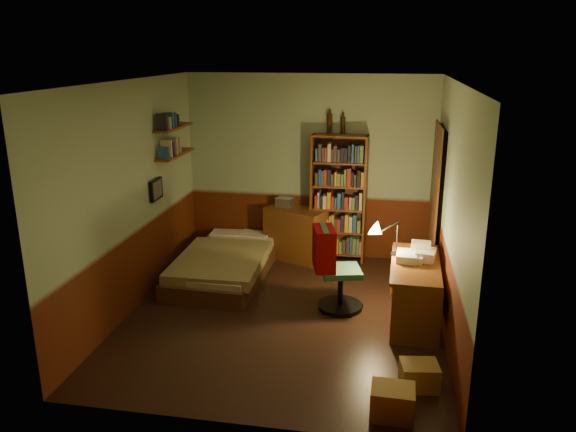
% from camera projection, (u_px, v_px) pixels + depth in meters
% --- Properties ---
extents(floor, '(3.50, 4.00, 0.02)m').
position_uv_depth(floor, '(284.00, 315.00, 6.44)').
color(floor, black).
rests_on(floor, ground).
extents(ceiling, '(3.50, 4.00, 0.02)m').
position_uv_depth(ceiling, '(284.00, 81.00, 5.69)').
color(ceiling, silver).
rests_on(ceiling, wall_back).
extents(wall_back, '(3.50, 0.02, 2.60)m').
position_uv_depth(wall_back, '(310.00, 167.00, 7.96)').
color(wall_back, gray).
rests_on(wall_back, ground).
extents(wall_left, '(0.02, 4.00, 2.60)m').
position_uv_depth(wall_left, '(131.00, 198.00, 6.36)').
color(wall_left, gray).
rests_on(wall_left, ground).
extents(wall_right, '(0.02, 4.00, 2.60)m').
position_uv_depth(wall_right, '(452.00, 213.00, 5.77)').
color(wall_right, gray).
rests_on(wall_right, ground).
extents(wall_front, '(3.50, 0.02, 2.60)m').
position_uv_depth(wall_front, '(235.00, 277.00, 4.17)').
color(wall_front, gray).
rests_on(wall_front, ground).
extents(doorway, '(0.06, 0.90, 2.00)m').
position_uv_depth(doorway, '(436.00, 207.00, 7.09)').
color(doorway, black).
rests_on(doorway, ground).
extents(door_trim, '(0.02, 0.98, 2.08)m').
position_uv_depth(door_trim, '(433.00, 207.00, 7.10)').
color(door_trim, '#422514').
rests_on(door_trim, ground).
extents(bed, '(1.11, 1.98, 0.58)m').
position_uv_depth(bed, '(225.00, 255.00, 7.43)').
color(bed, olive).
rests_on(bed, ground).
extents(dresser, '(0.94, 0.71, 0.75)m').
position_uv_depth(dresser, '(296.00, 234.00, 8.02)').
color(dresser, '#5D3113').
rests_on(dresser, ground).
extents(mini_stereo, '(0.27, 0.23, 0.12)m').
position_uv_depth(mini_stereo, '(285.00, 202.00, 8.04)').
color(mini_stereo, '#B2B2B7').
rests_on(mini_stereo, dresser).
extents(bookshelf, '(0.79, 0.30, 1.80)m').
position_uv_depth(bookshelf, '(339.00, 199.00, 7.85)').
color(bookshelf, '#5D3113').
rests_on(bookshelf, ground).
extents(bottle_left, '(0.09, 0.09, 0.27)m').
position_uv_depth(bottle_left, '(330.00, 123.00, 7.68)').
color(bottle_left, black).
rests_on(bottle_left, bookshelf).
extents(bottle_right, '(0.08, 0.08, 0.23)m').
position_uv_depth(bottle_right, '(343.00, 125.00, 7.66)').
color(bottle_right, black).
rests_on(bottle_right, bookshelf).
extents(desk, '(0.57, 1.28, 0.68)m').
position_uv_depth(desk, '(414.00, 291.00, 6.22)').
color(desk, '#5D3113').
rests_on(desk, ground).
extents(paper_stack, '(0.25, 0.31, 0.11)m').
position_uv_depth(paper_stack, '(426.00, 255.00, 6.20)').
color(paper_stack, silver).
rests_on(paper_stack, desk).
extents(desk_lamp, '(0.21, 0.21, 0.53)m').
position_uv_depth(desk_lamp, '(397.00, 232.00, 6.28)').
color(desk_lamp, black).
rests_on(desk_lamp, desk).
extents(office_chair, '(0.50, 0.47, 0.85)m').
position_uv_depth(office_chair, '(341.00, 275.00, 6.45)').
color(office_chair, '#2F6240').
rests_on(office_chair, ground).
extents(red_jacket, '(0.32, 0.45, 0.48)m').
position_uv_depth(red_jacket, '(356.00, 225.00, 6.06)').
color(red_jacket, '#95080C').
rests_on(red_jacket, office_chair).
extents(wall_shelf_lower, '(0.20, 0.90, 0.03)m').
position_uv_depth(wall_shelf_lower, '(175.00, 154.00, 7.29)').
color(wall_shelf_lower, '#5D3113').
rests_on(wall_shelf_lower, wall_left).
extents(wall_shelf_upper, '(0.20, 0.90, 0.03)m').
position_uv_depth(wall_shelf_upper, '(174.00, 127.00, 7.19)').
color(wall_shelf_upper, '#5D3113').
rests_on(wall_shelf_upper, wall_left).
extents(framed_picture, '(0.04, 0.32, 0.26)m').
position_uv_depth(framed_picture, '(156.00, 189.00, 6.93)').
color(framed_picture, black).
rests_on(framed_picture, wall_left).
extents(cardboard_box_a, '(0.36, 0.29, 0.27)m').
position_uv_depth(cardboard_box_a, '(392.00, 402.00, 4.62)').
color(cardboard_box_a, olive).
rests_on(cardboard_box_a, ground).
extents(cardboard_box_b, '(0.36, 0.32, 0.23)m').
position_uv_depth(cardboard_box_b, '(419.00, 375.00, 5.02)').
color(cardboard_box_b, olive).
rests_on(cardboard_box_b, ground).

